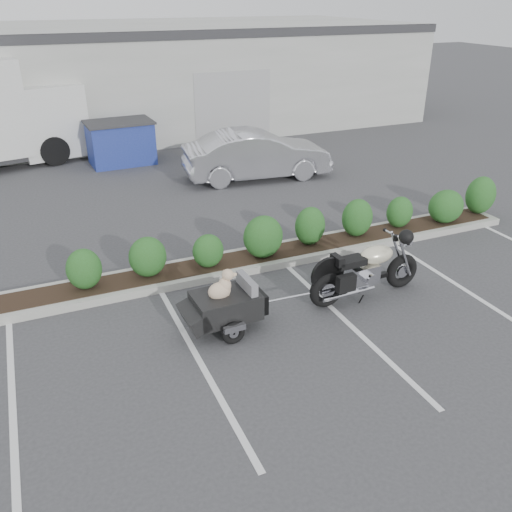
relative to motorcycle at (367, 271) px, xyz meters
name	(u,v)px	position (x,y,z in m)	size (l,w,h in m)	color
ground	(271,321)	(-1.98, -0.06, -0.55)	(90.00, 90.00, 0.00)	#38383A
planter_kerb	(270,256)	(-0.98, 2.14, -0.47)	(12.00, 1.00, 0.15)	#9E9E93
building	(100,77)	(-1.98, 16.94, 1.45)	(26.00, 10.00, 4.00)	#9EA099
motorcycle	(367,271)	(0.00, 0.00, 0.00)	(2.39, 0.81, 1.37)	black
pet_trailer	(225,305)	(-2.79, 0.02, -0.07)	(1.90, 1.06, 1.14)	black
sedan	(257,155)	(1.05, 7.46, 0.18)	(1.54, 4.42, 1.46)	silver
dumpster	(121,142)	(-2.44, 10.72, 0.16)	(2.19, 1.54, 1.40)	navy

